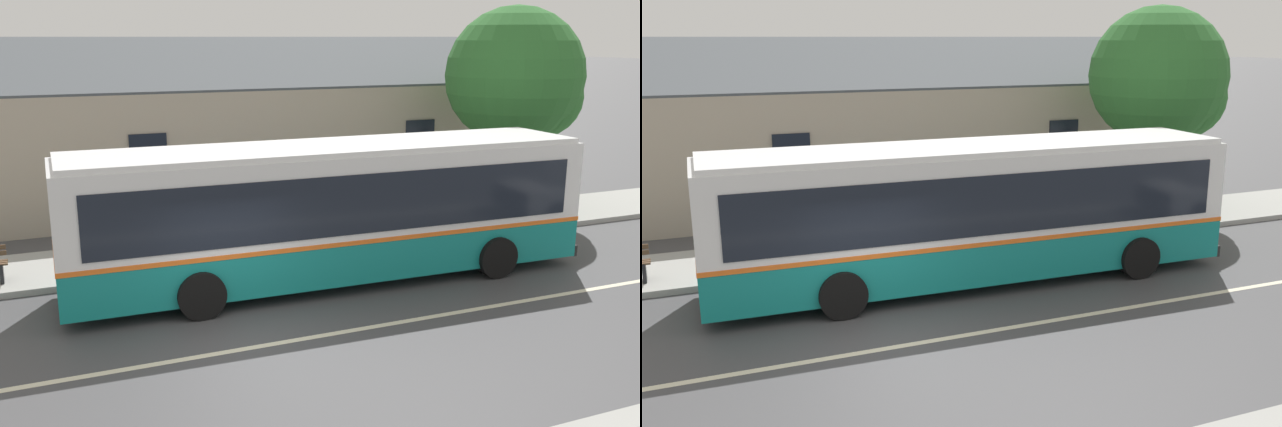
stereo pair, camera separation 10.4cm
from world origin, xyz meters
TOP-DOWN VIEW (x-y plane):
  - ground_plane at (0.00, 0.00)m, footprint 300.00×300.00m
  - sidewalk_far at (0.00, 6.00)m, footprint 60.00×3.00m
  - lane_divider_stripe at (0.00, 0.00)m, footprint 60.00×0.16m
  - community_building at (-0.12, 13.93)m, footprint 26.97×9.02m
  - transit_bus at (2.92, 2.90)m, footprint 12.27×3.00m
  - bench_down_street at (-0.87, 5.86)m, footprint 1.73×0.51m
  - street_tree_primary at (10.95, 6.66)m, footprint 4.27×4.27m

SIDE VIEW (x-z plane):
  - ground_plane at x=0.00m, z-range 0.00..0.00m
  - lane_divider_stripe at x=0.00m, z-range 0.00..0.01m
  - sidewalk_far at x=0.00m, z-range 0.00..0.15m
  - bench_down_street at x=-0.87m, z-range 0.10..1.04m
  - transit_bus at x=2.92m, z-range 0.12..3.34m
  - community_building at x=-0.12m, z-range -1.21..5.41m
  - street_tree_primary at x=10.95m, z-range 1.01..7.56m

